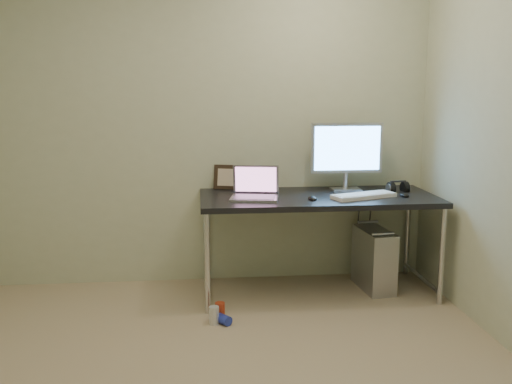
# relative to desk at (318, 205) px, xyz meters

# --- Properties ---
(wall_back) EXTENTS (3.50, 0.02, 2.50)m
(wall_back) POSITION_rel_desk_xyz_m (-0.81, 0.38, 0.57)
(wall_back) COLOR beige
(wall_back) RESTS_ON ground
(desk) EXTENTS (1.75, 0.76, 0.75)m
(desk) POSITION_rel_desk_xyz_m (0.00, 0.00, 0.00)
(desk) COLOR black
(desk) RESTS_ON ground
(tower_computer) EXTENTS (0.24, 0.47, 0.50)m
(tower_computer) POSITION_rel_desk_xyz_m (0.45, 0.03, -0.44)
(tower_computer) COLOR #B2B2B6
(tower_computer) RESTS_ON ground
(cable_a) EXTENTS (0.01, 0.16, 0.69)m
(cable_a) POSITION_rel_desk_xyz_m (0.40, 0.33, -0.28)
(cable_a) COLOR black
(cable_a) RESTS_ON ground
(cable_b) EXTENTS (0.02, 0.11, 0.71)m
(cable_b) POSITION_rel_desk_xyz_m (0.49, 0.31, -0.30)
(cable_b) COLOR black
(cable_b) RESTS_ON ground
(can_red) EXTENTS (0.07, 0.07, 0.12)m
(can_red) POSITION_rel_desk_xyz_m (-0.76, -0.47, -0.62)
(can_red) COLOR #B83619
(can_red) RESTS_ON ground
(can_white) EXTENTS (0.08, 0.08, 0.12)m
(can_white) POSITION_rel_desk_xyz_m (-0.80, -0.53, -0.62)
(can_white) COLOR silver
(can_white) RESTS_ON ground
(can_blue) EXTENTS (0.13, 0.13, 0.07)m
(can_blue) POSITION_rel_desk_xyz_m (-0.74, -0.54, -0.65)
(can_blue) COLOR #2637B7
(can_blue) RESTS_ON ground
(laptop) EXTENTS (0.38, 0.33, 0.23)m
(laptop) POSITION_rel_desk_xyz_m (-0.48, -0.05, 0.13)
(laptop) COLOR silver
(laptop) RESTS_ON desk
(monitor) EXTENTS (0.56, 0.16, 0.52)m
(monitor) POSITION_rel_desk_xyz_m (0.26, 0.19, 0.38)
(monitor) COLOR silver
(monitor) RESTS_ON desk
(keyboard) EXTENTS (0.51, 0.31, 0.03)m
(keyboard) POSITION_rel_desk_xyz_m (0.31, -0.12, 0.09)
(keyboard) COLOR white
(keyboard) RESTS_ON desk
(mouse_right) EXTENTS (0.07, 0.10, 0.03)m
(mouse_right) POSITION_rel_desk_xyz_m (0.62, -0.10, 0.09)
(mouse_right) COLOR black
(mouse_right) RESTS_ON desk
(mouse_left) EXTENTS (0.06, 0.10, 0.03)m
(mouse_left) POSITION_rel_desk_xyz_m (-0.07, -0.15, 0.09)
(mouse_left) COLOR black
(mouse_left) RESTS_ON desk
(headphones) EXTENTS (0.17, 0.10, 0.11)m
(headphones) POSITION_rel_desk_xyz_m (0.64, 0.09, 0.10)
(headphones) COLOR black
(headphones) RESTS_ON desk
(picture_frame) EXTENTS (0.25, 0.14, 0.19)m
(picture_frame) POSITION_rel_desk_xyz_m (-0.65, 0.33, 0.17)
(picture_frame) COLOR black
(picture_frame) RESTS_ON desk
(webcam) EXTENTS (0.04, 0.03, 0.12)m
(webcam) POSITION_rel_desk_xyz_m (-0.41, 0.25, 0.16)
(webcam) COLOR silver
(webcam) RESTS_ON desk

